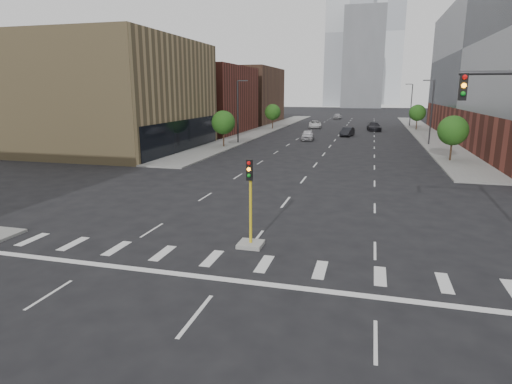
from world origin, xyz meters
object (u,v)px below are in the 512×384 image
at_px(car_far_left, 315,124).
at_px(car_mid_right, 347,132).
at_px(car_deep_right, 374,127).
at_px(car_near_left, 308,135).
at_px(median_traffic_signal, 250,228).
at_px(car_distant, 338,116).

bearing_deg(car_far_left, car_mid_right, -71.31).
bearing_deg(car_deep_right, car_near_left, -125.26).
bearing_deg(car_deep_right, car_mid_right, -118.52).
bearing_deg(median_traffic_signal, car_mid_right, 88.46).
bearing_deg(car_near_left, median_traffic_signal, -89.90).
height_order(median_traffic_signal, car_deep_right, median_traffic_signal).
bearing_deg(median_traffic_signal, car_distant, 92.13).
xyz_separation_m(car_near_left, car_far_left, (-1.85, 23.32, -0.03)).
height_order(car_near_left, car_deep_right, car_deep_right).
height_order(car_mid_right, car_distant, car_distant).
bearing_deg(car_mid_right, median_traffic_signal, -81.69).
relative_size(car_near_left, car_mid_right, 1.00).
relative_size(car_deep_right, car_distant, 1.24).
distance_m(car_far_left, car_distant, 30.95).
xyz_separation_m(car_deep_right, car_distant, (-9.70, 34.85, -0.05)).
distance_m(car_deep_right, car_distant, 36.18).
xyz_separation_m(car_near_left, car_deep_right, (10.09, 19.33, 0.04)).
relative_size(car_far_left, car_distant, 1.19).
distance_m(car_near_left, car_distant, 54.19).
xyz_separation_m(median_traffic_signal, car_distant, (-3.79, 102.12, -0.20)).
relative_size(median_traffic_signal, car_mid_right, 0.96).
xyz_separation_m(median_traffic_signal, car_far_left, (-6.04, 71.25, -0.23)).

